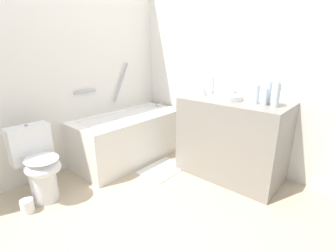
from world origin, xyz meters
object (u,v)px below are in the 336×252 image
water_bottle_5 (276,95)px  water_bottle_2 (268,93)px  water_bottle_0 (211,87)px  water_bottle_4 (276,95)px  water_bottle_1 (256,94)px  bathtub (130,135)px  bath_mat (163,169)px  toilet_paper_roll (27,206)px  drinking_glass_0 (203,91)px  sink_basin (227,97)px  water_bottle_3 (265,96)px  toilet (38,164)px  sink_faucet (235,94)px

water_bottle_5 → water_bottle_2: bearing=49.1°
water_bottle_0 → water_bottle_5: water_bottle_5 is taller
water_bottle_0 → water_bottle_4: size_ratio=1.03×
water_bottle_5 → water_bottle_1: bearing=83.3°
water_bottle_4 → water_bottle_2: bearing=83.8°
bathtub → water_bottle_2: (0.48, -1.52, 0.68)m
bath_mat → toilet_paper_roll: toilet_paper_roll is taller
water_bottle_0 → water_bottle_1: (-0.05, -0.53, -0.01)m
water_bottle_2 → bathtub: bearing=107.3°
water_bottle_4 → toilet_paper_roll: water_bottle_4 is taller
water_bottle_2 → drinking_glass_0: bearing=92.3°
water_bottle_0 → water_bottle_5: 0.72m
sink_basin → water_bottle_5: (-0.03, -0.49, 0.09)m
water_bottle_1 → drinking_glass_0: water_bottle_1 is taller
water_bottle_5 → bath_mat: bearing=108.9°
water_bottle_0 → water_bottle_2: (0.02, -0.62, 0.01)m
water_bottle_2 → water_bottle_4: bearing=-96.2°
water_bottle_4 → drinking_glass_0: bearing=91.5°
bathtub → water_bottle_3: (0.40, -1.52, 0.65)m
toilet → water_bottle_3: 2.22m
bathtub → water_bottle_4: bearing=-73.7°
water_bottle_5 → drinking_glass_0: (0.06, 0.82, -0.07)m
water_bottle_5 → water_bottle_3: bearing=84.1°
toilet → water_bottle_2: bearing=48.8°
bathtub → water_bottle_5: bearing=-76.5°
drinking_glass_0 → bath_mat: size_ratio=0.16×
water_bottle_1 → bath_mat: (-0.39, 0.87, -0.97)m
water_bottle_2 → toilet_paper_roll: (-1.82, 1.35, -0.93)m
toilet → bath_mat: toilet is taller
water_bottle_1 → toilet_paper_roll: size_ratio=1.62×
bathtub → bath_mat: size_ratio=2.60×
bathtub → toilet_paper_roll: 1.38m
sink_basin → water_bottle_2: water_bottle_2 is taller
water_bottle_1 → water_bottle_2: size_ratio=0.85×
water_bottle_1 → water_bottle_0: bearing=84.6°
bathtub → water_bottle_1: (0.41, -1.43, 0.66)m
water_bottle_4 → sink_faucet: bearing=74.3°
water_bottle_2 → water_bottle_3: 0.08m
water_bottle_0 → water_bottle_2: bearing=-88.6°
water_bottle_0 → toilet_paper_roll: 2.15m
sink_basin → water_bottle_3: water_bottle_3 is taller
water_bottle_0 → water_bottle_3: 0.62m
sink_basin → water_bottle_2: (0.06, -0.39, 0.09)m
bathtub → water_bottle_2: bearing=-72.7°
water_bottle_4 → water_bottle_5: 0.08m
sink_basin → toilet_paper_roll: 2.17m
bath_mat → toilet_paper_roll: bearing=164.3°
drinking_glass_0 → bathtub: bearing=119.0°
water_bottle_3 → water_bottle_4: (0.07, -0.08, 0.01)m
toilet → water_bottle_1: bearing=49.5°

